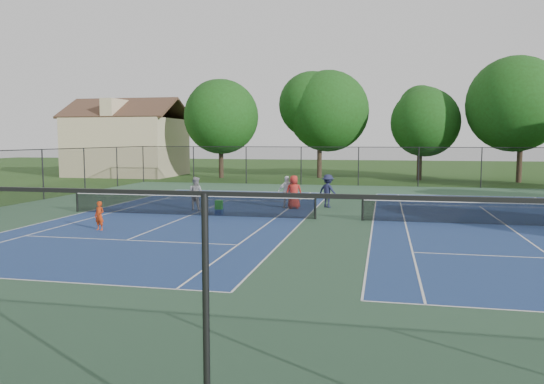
% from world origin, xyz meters
% --- Properties ---
extents(ground, '(140.00, 140.00, 0.00)m').
position_xyz_m(ground, '(0.00, 0.00, 0.00)').
color(ground, '#234716').
rests_on(ground, ground).
extents(court_pad, '(36.00, 36.00, 0.01)m').
position_xyz_m(court_pad, '(0.00, 0.00, 0.00)').
color(court_pad, '#2D5135').
rests_on(court_pad, ground).
extents(tennis_court_left, '(12.00, 23.83, 1.07)m').
position_xyz_m(tennis_court_left, '(-7.00, 0.00, 0.10)').
color(tennis_court_left, navy).
rests_on(tennis_court_left, ground).
extents(tennis_court_right, '(12.00, 23.83, 1.07)m').
position_xyz_m(tennis_court_right, '(7.00, 0.00, 0.10)').
color(tennis_court_right, navy).
rests_on(tennis_court_right, ground).
extents(perimeter_fence, '(36.08, 36.08, 3.02)m').
position_xyz_m(perimeter_fence, '(0.00, 0.00, 1.60)').
color(perimeter_fence, black).
rests_on(perimeter_fence, ground).
extents(tree_back_a, '(6.80, 6.80, 9.15)m').
position_xyz_m(tree_back_a, '(-13.00, 24.00, 6.04)').
color(tree_back_a, '#2D2116').
rests_on(tree_back_a, ground).
extents(tree_back_b, '(7.60, 7.60, 10.03)m').
position_xyz_m(tree_back_b, '(-4.00, 26.00, 6.60)').
color(tree_back_b, '#2D2116').
rests_on(tree_back_b, ground).
extents(tree_back_c, '(6.00, 6.00, 8.40)m').
position_xyz_m(tree_back_c, '(5.00, 25.00, 5.48)').
color(tree_back_c, '#2D2116').
rests_on(tree_back_c, ground).
extents(tree_back_d, '(7.80, 7.80, 10.37)m').
position_xyz_m(tree_back_d, '(13.00, 24.00, 6.82)').
color(tree_back_d, '#2D2116').
rests_on(tree_back_d, ground).
extents(clapboard_house, '(10.80, 8.10, 7.65)m').
position_xyz_m(clapboard_house, '(-23.00, 25.00, 3.09)').
color(clapboard_house, tan).
rests_on(clapboard_house, ground).
extents(child_player, '(0.47, 0.36, 1.16)m').
position_xyz_m(child_player, '(-9.05, -4.65, 0.58)').
color(child_player, red).
rests_on(child_player, ground).
extents(instructor, '(0.94, 0.80, 1.69)m').
position_xyz_m(instructor, '(-7.45, 1.94, 0.85)').
color(instructor, gray).
rests_on(instructor, ground).
extents(bystander_a, '(1.07, 0.73, 1.69)m').
position_xyz_m(bystander_a, '(-3.02, 3.67, 0.84)').
color(bystander_a, silver).
rests_on(bystander_a, ground).
extents(bystander_b, '(1.30, 1.11, 1.75)m').
position_xyz_m(bystander_b, '(-0.93, 4.29, 0.88)').
color(bystander_b, '#191C38').
rests_on(bystander_b, ground).
extents(bystander_c, '(0.97, 0.76, 1.75)m').
position_xyz_m(bystander_c, '(-2.61, 3.41, 0.87)').
color(bystander_c, maroon).
rests_on(bystander_c, ground).
extents(ball_crate, '(0.36, 0.28, 0.27)m').
position_xyz_m(ball_crate, '(-5.74, 0.46, 0.14)').
color(ball_crate, navy).
rests_on(ball_crate, ground).
extents(ball_hopper, '(0.35, 0.28, 0.42)m').
position_xyz_m(ball_hopper, '(-5.74, 0.46, 0.49)').
color(ball_hopper, green).
rests_on(ball_hopper, ball_crate).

